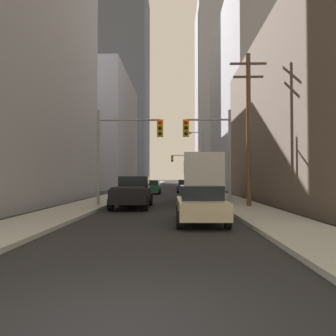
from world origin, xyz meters
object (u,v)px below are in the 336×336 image
pickup_truck_black (133,192)px  traffic_signal_near_right (210,142)px  sedan_blue (185,186)px  city_bus (200,176)px  sedan_green (152,187)px  sedan_beige (201,204)px  traffic_signal_far_right (185,163)px  traffic_signal_near_left (127,141)px

pickup_truck_black → traffic_signal_near_right: bearing=4.6°
sedan_blue → traffic_signal_near_right: 19.81m
city_bus → sedan_green: city_bus is taller
sedan_beige → traffic_signal_far_right: size_ratio=0.71×
city_bus → traffic_signal_near_left: bearing=-131.2°
city_bus → pickup_truck_black: (-4.54, -6.05, -1.00)m
traffic_signal_near_left → traffic_signal_far_right: (4.58, 33.72, 0.00)m
city_bus → sedan_green: size_ratio=2.72×
pickup_truck_black → traffic_signal_far_right: traffic_signal_far_right is taller
traffic_signal_near_right → traffic_signal_far_right: (-0.54, 33.72, 0.06)m
sedan_beige → sedan_green: 23.62m
sedan_blue → traffic_signal_far_right: size_ratio=0.70×
city_bus → traffic_signal_far_right: bearing=90.8°
traffic_signal_near_right → sedan_green: bearing=106.3°
traffic_signal_near_left → traffic_signal_far_right: same height
sedan_beige → traffic_signal_near_right: bearing=81.3°
traffic_signal_near_left → traffic_signal_far_right: bearing=82.3°
pickup_truck_black → traffic_signal_near_left: traffic_signal_near_left is taller
traffic_signal_far_right → traffic_signal_near_right: bearing=-89.1°
sedan_blue → traffic_signal_near_left: size_ratio=0.70×
traffic_signal_near_right → traffic_signal_far_right: size_ratio=1.00×
sedan_green → traffic_signal_far_right: bearing=76.7°
sedan_blue → traffic_signal_near_right: traffic_signal_near_right is taller
sedan_beige → sedan_green: size_ratio=0.99×
city_bus → traffic_signal_near_right: traffic_signal_near_right is taller
pickup_truck_black → traffic_signal_near_right: 5.63m
pickup_truck_black → sedan_beige: 7.75m
sedan_beige → traffic_signal_near_right: (1.11, 7.24, 3.23)m
traffic_signal_near_left → traffic_signal_near_right: same height
sedan_green → sedan_beige: bearing=-81.2°
pickup_truck_black → sedan_blue: size_ratio=1.29×
traffic_signal_near_right → traffic_signal_far_right: bearing=90.9°
pickup_truck_black → sedan_beige: size_ratio=1.29×
city_bus → traffic_signal_near_right: (0.16, -5.67, 2.07)m
pickup_truck_black → traffic_signal_far_right: bearing=83.0°
pickup_truck_black → sedan_blue: bearing=79.4°
traffic_signal_near_left → traffic_signal_near_right: size_ratio=1.00×
pickup_truck_black → traffic_signal_near_left: 3.18m
sedan_green → traffic_signal_near_left: traffic_signal_near_left is taller
city_bus → traffic_signal_near_left: 7.84m
city_bus → traffic_signal_near_right: bearing=-88.4°
sedan_beige → traffic_signal_near_right: 8.00m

